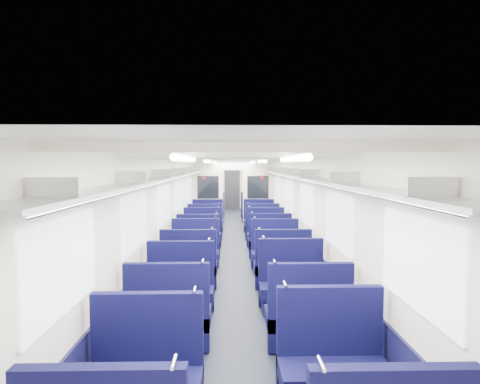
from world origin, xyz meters
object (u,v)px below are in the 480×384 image
Objects in this scene: seat_8 at (189,269)px; seat_14 at (202,236)px; seat_2 at (145,381)px; seat_20 at (211,214)px; seat_21 at (255,214)px; seat_22 at (212,211)px; seat_23 at (253,210)px; bulkhead at (233,192)px; seat_18 at (208,222)px; seat_3 at (332,370)px; seat_4 at (169,320)px; seat_6 at (180,292)px; end_door at (232,189)px; seat_5 at (308,320)px; seat_10 at (195,254)px; seat_17 at (262,228)px; seat_13 at (270,243)px; seat_11 at (275,255)px; seat_16 at (205,228)px; seat_12 at (199,245)px; seat_9 at (282,269)px; seat_15 at (266,236)px; seat_7 at (292,288)px; seat_19 at (259,222)px.

seat_14 is at bearing 90.00° from seat_8.
seat_8 is 3.26m from seat_14.
seat_20 is (0.00, 11.32, 0.00)m from seat_2.
seat_21 and seat_22 have the same top height.
seat_2 and seat_23 have the same top height.
bulkhead is 2.54× the size of seat_8.
bulkhead is at bearing -133.88° from seat_21.
seat_8 is at bearing -90.00° from seat_18.
seat_3 is 11.30m from seat_20.
seat_6 is at bearing 90.00° from seat_4.
end_door is 1.81× the size of seat_18.
seat_5 is 3.88m from seat_10.
seat_17 is at bearing 90.00° from seat_5.
seat_5 is (0.00, 1.14, 0.00)m from seat_3.
seat_17 is (0.00, 2.29, 0.00)m from seat_13.
seat_11 is 1.00× the size of seat_16.
end_door is 1.81× the size of seat_13.
seat_4 is at bearing -90.00° from seat_8.
seat_12 is 3.54m from seat_18.
bulkhead is 2.35m from seat_22.
seat_9 is 1.00× the size of seat_13.
seat_21 is (0.00, 4.54, 0.00)m from seat_15.
seat_4 is at bearing -95.13° from bulkhead.
seat_8 is 1.00× the size of seat_20.
bulkhead is at bearing 56.48° from seat_18.
end_door reaches higher than seat_20.
bulkhead is 5.91m from seat_10.
seat_16 is at bearing 106.51° from seat_7.
seat_8 is 3.64m from seat_15.
seat_13 is at bearing 90.00° from seat_7.
seat_10 is 1.00× the size of seat_14.
seat_7 is 1.00× the size of seat_17.
seat_9 is (0.00, 1.12, 0.00)m from seat_7.
seat_9 is 1.08m from seat_11.
seat_2 and seat_11 have the same top height.
seat_8 is at bearing 145.47° from seat_7.
seat_3 is at bearing -90.00° from seat_5.
seat_6 is (-0.83, -8.21, -0.89)m from bulkhead.
seat_20 is 1.00× the size of seat_21.
seat_12 and seat_21 have the same top height.
seat_2 and seat_14 have the same top height.
seat_8 and seat_20 have the same top height.
seat_22 is at bearing 98.36° from seat_5.
seat_7 is 1.00× the size of seat_18.
seat_3 is at bearing -90.00° from seat_21.
seat_11 is (1.66, 3.38, 0.00)m from seat_4.
seat_9 is at bearing -73.73° from seat_18.
seat_22 is (-1.66, 12.43, 0.00)m from seat_3.
seat_19 is 2.58m from seat_20.
seat_21 is 1.15m from seat_23.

